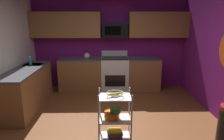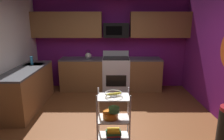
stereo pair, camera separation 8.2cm
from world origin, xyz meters
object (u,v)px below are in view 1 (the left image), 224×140
Objects in this scene: fruit_bowl at (115,94)px; mixing_bowl_small at (115,110)px; dish_soap_bottle at (30,61)px; rolling_cart at (115,119)px; microwave at (115,30)px; book_stack at (115,133)px; mixing_bowl_large at (112,115)px; kettle at (87,56)px; oven_range at (115,73)px.

mixing_bowl_small is (0.01, -0.02, -0.26)m from fruit_bowl.
fruit_bowl is 1.36× the size of dish_soap_bottle.
dish_soap_bottle is at bearing 136.67° from rolling_cart.
microwave is 2.57× the size of fruit_bowl.
microwave is 2.72× the size of book_stack.
fruit_bowl is at bearing 0.00° from mixing_bowl_large.
mixing_bowl_large is at bearing 163.71° from mixing_bowl_small.
kettle is (-0.70, 2.69, 0.55)m from rolling_cart.
book_stack is 0.98× the size of kettle.
oven_range is 1.20× the size of rolling_cart.
oven_range reaches higher than mixing_bowl_small.
mixing_bowl_small is 2.82m from kettle.
oven_range is 1.57× the size of microwave.
kettle is 1.52m from dish_soap_bottle.
fruit_bowl is at bearing -43.33° from dish_soap_bottle.
rolling_cart is 5.03× the size of mixing_bowl_small.
mixing_bowl_large is at bearing -76.35° from kettle.
oven_range is 1.23m from microwave.
microwave is at bearing 88.15° from fruit_bowl.
book_stack is (-0.00, 0.00, -0.69)m from fruit_bowl.
rolling_cart is at bearing -79.38° from book_stack.
microwave is 3.06m from rolling_cart.
rolling_cart is at bearing 0.00° from fruit_bowl.
microwave is at bearing 88.15° from rolling_cart.
fruit_bowl is (-0.00, 0.00, 0.43)m from rolling_cart.
fruit_bowl is 1.03× the size of kettle.
kettle reaches higher than rolling_cart.
microwave is at bearing 87.19° from mixing_bowl_large.
mixing_bowl_large is 1.38× the size of mixing_bowl_small.
oven_range is at bearing 21.46° from dish_soap_bottle.
dish_soap_bottle is at bearing 136.56° from mixing_bowl_small.
kettle is at bearing 104.70° from mixing_bowl_small.
mixing_bowl_large is 0.98× the size of book_stack.
book_stack is at bearing 97.13° from fruit_bowl.
rolling_cart is at bearing -43.33° from dish_soap_bottle.
kettle is 1.32× the size of dish_soap_bottle.
oven_range reaches higher than rolling_cart.
oven_range is at bearing 0.28° from kettle.
mixing_bowl_small is at bearing -16.29° from mixing_bowl_large.
book_stack is 1.29× the size of dish_soap_bottle.
mixing_bowl_small is at bearing -75.30° from kettle.
book_stack is at bearing -91.85° from microwave.
oven_range is 2.69m from mixing_bowl_large.
rolling_cart is at bearing -75.40° from kettle.
mixing_bowl_small is (0.06, -0.02, 0.10)m from mixing_bowl_large.
dish_soap_bottle is at bearing -156.08° from microwave.
book_stack is at bearing 0.00° from mixing_bowl_large.
microwave is 3.18m from book_stack.
microwave is 0.77× the size of rolling_cart.
dish_soap_bottle is (-1.94, 1.87, 0.50)m from mixing_bowl_large.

